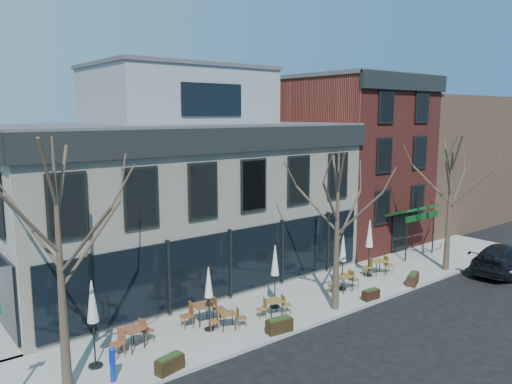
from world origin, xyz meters
TOP-DOWN VIEW (x-y plane):
  - ground at (0.00, 0.00)m, footprint 120.00×120.00m
  - sidewalk_front at (3.25, -2.15)m, footprint 33.50×4.70m
  - corner_building at (0.07, 5.07)m, footprint 18.39×10.39m
  - red_brick_building at (13.00, 4.98)m, footprint 8.20×11.78m
  - bg_building at (23.00, 6.00)m, footprint 12.00×12.00m
  - tree_corner at (-8.49, -3.20)m, footprint 3.93×3.98m
  - tree_mid at (3.01, -3.90)m, footprint 3.50×3.55m
  - tree_right at (12.01, -3.90)m, footprint 3.72×3.77m
  - parked_sedan at (14.50, -5.95)m, footprint 5.62×2.68m
  - call_box at (-7.18, -3.61)m, footprint 0.25×0.24m
  - cafe_set_0 at (-5.72, -1.93)m, footprint 1.90×0.95m
  - cafe_set_1 at (-2.48, -1.65)m, footprint 2.00×0.88m
  - cafe_set_2 at (-1.97, -2.67)m, footprint 1.59×0.93m
  - cafe_set_3 at (0.35, -2.84)m, footprint 1.64×0.77m
  - cafe_set_4 at (4.97, -2.66)m, footprint 1.82×0.78m
  - cafe_set_5 at (8.35, -2.09)m, footprint 1.86×1.03m
  - umbrella_0 at (-7.28, -2.33)m, footprint 0.49×0.49m
  - umbrella_1 at (-2.61, -2.29)m, footprint 0.42×0.42m
  - umbrella_2 at (0.99, -2.12)m, footprint 0.46×0.46m
  - umbrella_3 at (5.04, -2.48)m, footprint 0.44×0.44m
  - umbrella_4 at (7.75, -1.92)m, footprint 0.49×0.49m
  - planter_0 at (-5.44, -4.20)m, footprint 1.07×0.59m
  - planter_1 at (-0.56, -4.20)m, footprint 1.12×0.57m
  - planter_2 at (5.11, -4.20)m, footprint 0.91×0.41m
  - planter_3 at (8.45, -4.20)m, footprint 1.14×0.82m

SIDE VIEW (x-z plane):
  - ground at x=0.00m, z-range 0.00..0.00m
  - sidewalk_front at x=3.25m, z-range 0.00..0.15m
  - planter_2 at x=5.11m, z-range 0.15..0.64m
  - planter_0 at x=-5.44m, z-range 0.15..0.71m
  - planter_3 at x=8.45m, z-range 0.15..0.74m
  - planter_1 at x=-0.56m, z-range 0.15..0.75m
  - cafe_set_2 at x=-1.97m, z-range 0.16..0.98m
  - cafe_set_3 at x=0.35m, z-range 0.16..1.00m
  - cafe_set_4 at x=4.97m, z-range 0.16..1.11m
  - cafe_set_5 at x=8.35m, z-range 0.16..1.12m
  - cafe_set_0 at x=-5.72m, z-range 0.16..1.14m
  - cafe_set_1 at x=-2.48m, z-range 0.16..1.20m
  - call_box at x=-7.18m, z-range 0.18..1.39m
  - parked_sedan at x=14.50m, z-range 0.00..1.58m
  - umbrella_1 at x=-2.61m, z-range 0.69..3.30m
  - umbrella_3 at x=5.04m, z-range 0.72..3.50m
  - umbrella_2 at x=0.99m, z-range 0.74..3.58m
  - umbrella_4 at x=7.75m, z-range 0.78..3.82m
  - umbrella_0 at x=-7.28m, z-range 0.78..3.86m
  - tree_mid at x=3.01m, z-range 0.27..7.31m
  - tree_right at x=12.01m, z-range 0.28..7.76m
  - tree_corner at x=-8.49m, z-range 0.29..8.21m
  - corner_building at x=0.07m, z-range -0.83..10.27m
  - bg_building at x=23.00m, z-range 0.00..10.00m
  - red_brick_building at x=13.00m, z-range 0.05..11.22m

